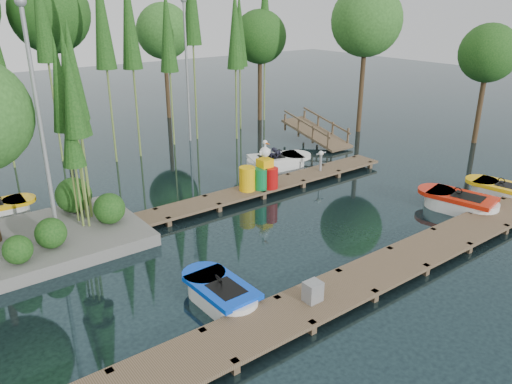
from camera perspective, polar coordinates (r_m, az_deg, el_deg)
ground_plane at (r=16.52m, az=-0.34°, el=-4.44°), size 90.00×90.00×0.00m
near_dock at (r=13.51m, az=11.35°, el=-10.08°), size 18.00×1.50×0.50m
far_dock at (r=18.82m, az=-2.46°, el=-0.37°), size 15.00×1.20×0.50m
island at (r=15.94m, az=-26.55°, el=4.53°), size 6.20×4.20×6.75m
tree_screen at (r=23.57m, az=-21.15°, el=17.38°), size 34.42×18.53×10.31m
lamp_island at (r=15.10m, az=-23.64°, el=8.41°), size 0.30×0.30×7.25m
lamp_rear at (r=26.47m, az=-7.96°, el=14.78°), size 0.30×0.30×7.25m
ramp at (r=26.52m, az=6.88°, el=6.76°), size 1.50×3.94×1.49m
boat_blue at (r=12.79m, az=-4.04°, el=-11.56°), size 1.20×2.54×0.84m
boat_red at (r=19.38m, az=22.20°, el=-1.20°), size 1.90×3.10×0.97m
boat_yellow_near at (r=21.28m, az=26.30°, el=0.04°), size 1.59×2.81×0.90m
boat_white_far at (r=22.32m, az=2.40°, el=3.38°), size 3.24×2.18×1.41m
utility_cabinet at (r=12.36m, az=6.51°, el=-11.23°), size 0.42×0.35×0.51m
yellow_barrel at (r=18.96m, az=-1.02°, el=1.52°), size 0.62×0.62×0.93m
drum_cluster at (r=19.27m, az=1.16°, el=2.14°), size 1.09×1.00×1.88m
seagull_post at (r=21.30m, az=7.42°, el=3.96°), size 0.55×0.30×0.88m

